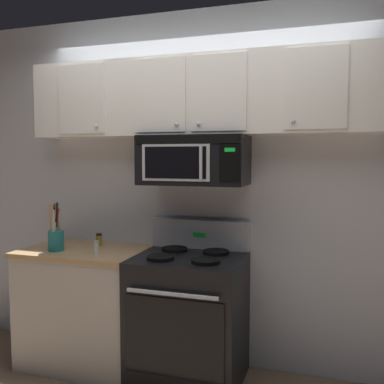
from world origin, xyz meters
TOP-DOWN VIEW (x-y plane):
  - back_wall at (0.00, 0.79)m, footprint 5.20×0.10m
  - stove_range at (0.00, 0.42)m, footprint 0.76×0.69m
  - over_range_microwave at (-0.00, 0.54)m, footprint 0.76×0.43m
  - upper_cabinets at (-0.00, 0.57)m, footprint 2.50×0.36m
  - counter_segment at (-0.84, 0.43)m, footprint 0.93×0.65m
  - utensil_crock_teal at (-1.00, 0.30)m, footprint 0.11×0.11m
  - salt_shaker at (-0.65, 0.27)m, footprint 0.04×0.04m
  - spice_jar at (-0.79, 0.55)m, footprint 0.05×0.05m

SIDE VIEW (x-z plane):
  - counter_segment at x=-0.84m, z-range 0.00..0.90m
  - stove_range at x=0.00m, z-range -0.09..1.03m
  - spice_jar at x=-0.79m, z-range 0.90..1.00m
  - salt_shaker at x=-0.65m, z-range 0.90..1.00m
  - utensil_crock_teal at x=-1.00m, z-range 0.82..1.19m
  - back_wall at x=0.00m, z-range 0.00..2.70m
  - over_range_microwave at x=0.00m, z-range 1.40..1.75m
  - upper_cabinets at x=0.00m, z-range 1.75..2.30m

